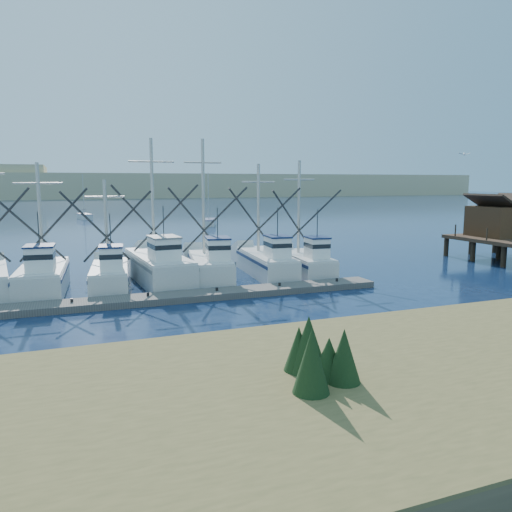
{
  "coord_description": "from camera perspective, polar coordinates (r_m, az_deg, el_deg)",
  "views": [
    {
      "loc": [
        -13.73,
        -20.77,
        6.72
      ],
      "look_at": [
        -2.66,
        8.0,
        2.11
      ],
      "focal_mm": 35.0,
      "sensor_mm": 36.0,
      "label": 1
    }
  ],
  "objects": [
    {
      "name": "dune_ridge",
      "position": [
        231.18,
        -17.79,
        7.68
      ],
      "size": [
        360.0,
        60.0,
        10.0
      ],
      "primitive_type": "cube",
      "color": "tan",
      "rests_on": "ground"
    },
    {
      "name": "trawler_fleet",
      "position": [
        33.22,
        -13.45,
        -1.66
      ],
      "size": [
        27.67,
        9.15,
        9.64
      ],
      "color": "silver",
      "rests_on": "ground"
    },
    {
      "name": "sailboat_near",
      "position": [
        77.56,
        -5.37,
        3.87
      ],
      "size": [
        3.48,
        5.74,
        8.1
      ],
      "rotation": [
        0.0,
        0.0,
        -0.33
      ],
      "color": "silver",
      "rests_on": "ground"
    },
    {
      "name": "floating_dock",
      "position": [
        28.63,
        -12.23,
        -4.89
      ],
      "size": [
        28.38,
        2.14,
        0.38
      ],
      "primitive_type": "cube",
      "rotation": [
        0.0,
        0.0,
        -0.01
      ],
      "color": "#58544F",
      "rests_on": "ground"
    },
    {
      "name": "flying_gull",
      "position": [
        39.59,
        22.72,
        10.71
      ],
      "size": [
        1.07,
        0.2,
        0.2
      ],
      "color": "white",
      "rests_on": "ground"
    },
    {
      "name": "shore_bank",
      "position": [
        13.56,
        6.57,
        -17.46
      ],
      "size": [
        40.0,
        10.0,
        1.6
      ],
      "primitive_type": "cube",
      "color": "#4C422D",
      "rests_on": "ground"
    },
    {
      "name": "sailboat_far",
      "position": [
        95.21,
        -19.0,
        4.3
      ],
      "size": [
        2.67,
        5.19,
        8.1
      ],
      "rotation": [
        0.0,
        0.0,
        0.21
      ],
      "color": "silver",
      "rests_on": "ground"
    },
    {
      "name": "ground",
      "position": [
        25.79,
        12.08,
        -6.8
      ],
      "size": [
        500.0,
        500.0,
        0.0
      ],
      "primitive_type": "plane",
      "color": "#0D1E3C",
      "rests_on": "ground"
    }
  ]
}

